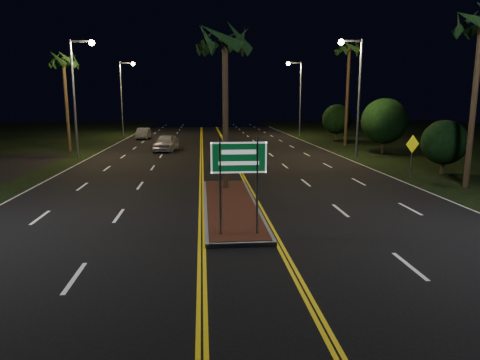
{
  "coord_description": "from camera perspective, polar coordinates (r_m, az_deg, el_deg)",
  "views": [
    {
      "loc": [
        -1.16,
        -10.7,
        4.54
      ],
      "look_at": [
        0.07,
        3.15,
        1.9
      ],
      "focal_mm": 32.0,
      "sensor_mm": 36.0,
      "label": 1
    }
  ],
  "objects": [
    {
      "name": "palm_left_far",
      "position": [
        40.54,
        -22.5,
        14.5
      ],
      "size": [
        2.4,
        2.4,
        8.8
      ],
      "color": "#382819",
      "rests_on": "ground"
    },
    {
      "name": "streetlight_left_mid",
      "position": [
        35.98,
        -20.77,
        11.85
      ],
      "size": [
        1.91,
        0.44,
        9.0
      ],
      "color": "gray",
      "rests_on": "ground"
    },
    {
      "name": "car_near",
      "position": [
        38.6,
        -9.83,
        5.12
      ],
      "size": [
        2.91,
        5.4,
        1.71
      ],
      "primitive_type": "imported",
      "rotation": [
        0.0,
        0.0,
        -0.14
      ],
      "color": "#B7B6BD",
      "rests_on": "ground"
    },
    {
      "name": "streetlight_left_far",
      "position": [
        55.52,
        -15.19,
        11.54
      ],
      "size": [
        1.91,
        0.44,
        9.0
      ],
      "color": "gray",
      "rests_on": "ground"
    },
    {
      "name": "streetlight_right_far",
      "position": [
        54.01,
        7.68,
        11.84
      ],
      "size": [
        1.91,
        0.44,
        9.0
      ],
      "color": "gray",
      "rests_on": "ground"
    },
    {
      "name": "ground",
      "position": [
        11.68,
        1.05,
        -12.13
      ],
      "size": [
        120.0,
        120.0,
        0.0
      ],
      "primitive_type": "plane",
      "color": "black",
      "rests_on": "ground"
    },
    {
      "name": "shrub_far",
      "position": [
        49.09,
        12.8,
        7.92
      ],
      "size": [
        3.24,
        3.24,
        3.96
      ],
      "color": "#382819",
      "rests_on": "ground"
    },
    {
      "name": "palm_right_far",
      "position": [
        43.27,
        14.38,
        16.54
      ],
      "size": [
        2.4,
        2.4,
        10.3
      ],
      "color": "#382819",
      "rests_on": "ground"
    },
    {
      "name": "warning_sign",
      "position": [
        27.03,
        21.96,
        3.74
      ],
      "size": [
        0.97,
        0.41,
        2.47
      ],
      "rotation": [
        0.0,
        0.0,
        0.38
      ],
      "color": "gray",
      "rests_on": "ground"
    },
    {
      "name": "highway_sign",
      "position": [
        13.71,
        -0.16,
        1.78
      ],
      "size": [
        1.8,
        0.08,
        3.2
      ],
      "color": "gray",
      "rests_on": "ground"
    },
    {
      "name": "shrub_near",
      "position": [
        28.84,
        25.59,
        4.54
      ],
      "size": [
        2.7,
        2.7,
        3.3
      ],
      "color": "#382819",
      "rests_on": "ground"
    },
    {
      "name": "shrub_mid",
      "position": [
        37.91,
        18.66,
        7.45
      ],
      "size": [
        3.78,
        3.78,
        4.62
      ],
      "color": "#382819",
      "rests_on": "ground"
    },
    {
      "name": "median_island",
      "position": [
        18.29,
        -1.29,
        -3.36
      ],
      "size": [
        2.25,
        10.25,
        0.17
      ],
      "color": "gray",
      "rests_on": "ground"
    },
    {
      "name": "car_far",
      "position": [
        51.14,
        -12.8,
        6.21
      ],
      "size": [
        1.94,
        4.37,
        1.44
      ],
      "primitive_type": "imported",
      "rotation": [
        0.0,
        0.0,
        -0.02
      ],
      "color": "#AAADB4",
      "rests_on": "ground"
    },
    {
      "name": "palm_median",
      "position": [
        21.41,
        -2.03,
        18.08
      ],
      "size": [
        2.4,
        2.4,
        8.3
      ],
      "color": "#382819",
      "rests_on": "ground"
    },
    {
      "name": "streetlight_right_mid",
      "position": [
        34.77,
        15.07,
        12.23
      ],
      "size": [
        1.91,
        0.44,
        9.0
      ],
      "color": "gray",
      "rests_on": "ground"
    }
  ]
}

